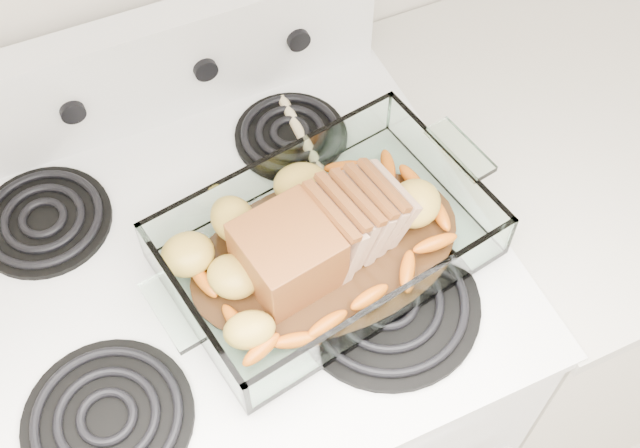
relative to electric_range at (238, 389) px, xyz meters
name	(u,v)px	position (x,y,z in m)	size (l,w,h in m)	color
electric_range	(238,389)	(0.00, 0.00, 0.00)	(0.78, 0.70, 1.12)	white
counter_right	(540,265)	(0.66, 0.00, -0.02)	(0.58, 0.68, 0.93)	silver
baking_dish	(326,246)	(0.15, -0.06, 0.48)	(0.42, 0.27, 0.08)	white
pork_roast	(310,240)	(0.13, -0.06, 0.52)	(0.24, 0.12, 0.09)	brown
roast_vegetables	(311,221)	(0.14, -0.02, 0.49)	(0.39, 0.21, 0.05)	#D15C0E
wooden_spoon	(327,174)	(0.21, 0.06, 0.46)	(0.05, 0.25, 0.02)	beige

